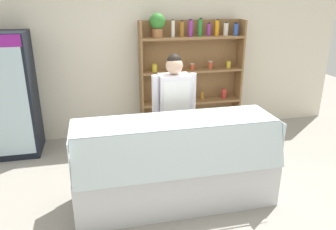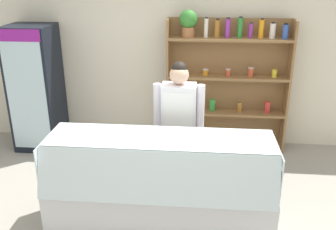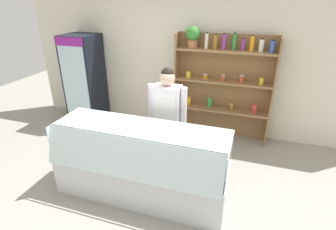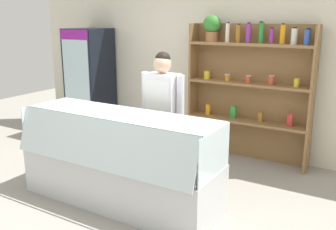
{
  "view_description": "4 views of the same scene",
  "coord_description": "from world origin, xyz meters",
  "px_view_note": "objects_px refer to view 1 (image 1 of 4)",
  "views": [
    {
      "loc": [
        -0.92,
        -3.2,
        2.28
      ],
      "look_at": [
        -0.07,
        0.53,
        0.88
      ],
      "focal_mm": 35.0,
      "sensor_mm": 36.0,
      "label": 1
    },
    {
      "loc": [
        0.26,
        -3.26,
        2.54
      ],
      "look_at": [
        -0.08,
        0.58,
        1.02
      ],
      "focal_mm": 40.0,
      "sensor_mm": 36.0,
      "label": 2
    },
    {
      "loc": [
        1.12,
        -2.62,
        2.5
      ],
      "look_at": [
        0.04,
        0.66,
        0.91
      ],
      "focal_mm": 28.0,
      "sensor_mm": 36.0,
      "label": 3
    },
    {
      "loc": [
        2.29,
        -3.02,
        1.99
      ],
      "look_at": [
        0.14,
        0.58,
        0.89
      ],
      "focal_mm": 40.0,
      "sensor_mm": 36.0,
      "label": 4
    }
  ],
  "objects_px": {
    "shelving_unit": "(188,68)",
    "deli_display_case": "(175,178)",
    "drinks_fridge": "(12,95)",
    "shop_clerk": "(174,106)"
  },
  "relations": [
    {
      "from": "deli_display_case",
      "to": "shop_clerk",
      "type": "xyz_separation_m",
      "value": [
        0.15,
        0.66,
        0.63
      ]
    },
    {
      "from": "shop_clerk",
      "to": "deli_display_case",
      "type": "bearing_deg",
      "value": -102.53
    },
    {
      "from": "drinks_fridge",
      "to": "deli_display_case",
      "type": "distance_m",
      "value": 2.75
    },
    {
      "from": "drinks_fridge",
      "to": "deli_display_case",
      "type": "height_order",
      "value": "drinks_fridge"
    },
    {
      "from": "shelving_unit",
      "to": "shop_clerk",
      "type": "distance_m",
      "value": 1.44
    },
    {
      "from": "deli_display_case",
      "to": "shelving_unit",
      "type": "bearing_deg",
      "value": 70.29
    },
    {
      "from": "drinks_fridge",
      "to": "deli_display_case",
      "type": "bearing_deg",
      "value": -41.66
    },
    {
      "from": "shelving_unit",
      "to": "shop_clerk",
      "type": "xyz_separation_m",
      "value": [
        -0.56,
        -1.31,
        -0.19
      ]
    },
    {
      "from": "shelving_unit",
      "to": "shop_clerk",
      "type": "relative_size",
      "value": 1.25
    },
    {
      "from": "shelving_unit",
      "to": "deli_display_case",
      "type": "xyz_separation_m",
      "value": [
        -0.71,
        -1.97,
        -0.82
      ]
    }
  ]
}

